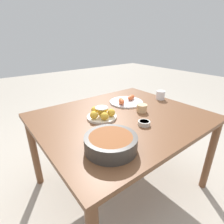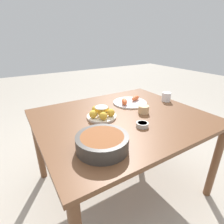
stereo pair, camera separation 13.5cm
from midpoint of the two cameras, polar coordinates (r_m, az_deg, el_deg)
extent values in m
plane|color=#B2A899|center=(1.80, 5.08, -22.50)|extent=(12.00, 12.00, 0.00)
cylinder|color=brown|center=(2.23, 10.15, -2.18)|extent=(0.06, 0.06, 0.69)
cylinder|color=brown|center=(1.77, -20.85, -10.82)|extent=(0.06, 0.06, 0.69)
cylinder|color=brown|center=(1.74, 32.66, -13.87)|extent=(0.06, 0.06, 0.69)
cube|color=brown|center=(1.39, 6.09, -1.90)|extent=(1.29, 1.09, 0.03)
cylinder|color=silver|center=(1.35, -0.54, -1.56)|extent=(0.23, 0.23, 0.02)
sphere|color=yellow|center=(1.30, -3.23, -0.79)|extent=(0.06, 0.06, 0.06)
sphere|color=yellow|center=(1.27, 0.18, -1.35)|extent=(0.06, 0.06, 0.06)
sphere|color=yellow|center=(1.32, 2.55, -0.28)|extent=(0.06, 0.06, 0.06)
sphere|color=yellow|center=(1.39, 0.52, 1.02)|extent=(0.06, 0.06, 0.06)
sphere|color=yellow|center=(1.38, -2.62, 0.77)|extent=(0.06, 0.06, 0.06)
ellipsoid|color=white|center=(1.32, -0.56, 1.51)|extent=(0.10, 0.10, 0.02)
sphere|color=yellow|center=(1.33, -0.55, -0.09)|extent=(0.06, 0.06, 0.06)
cylinder|color=#3D3833|center=(0.97, 0.85, -10.07)|extent=(0.29, 0.29, 0.08)
cylinder|color=brown|center=(0.95, 0.86, -8.26)|extent=(0.24, 0.24, 0.01)
cylinder|color=beige|center=(1.24, 12.95, -4.13)|extent=(0.09, 0.09, 0.03)
cylinder|color=#9E4C1E|center=(1.24, 13.00, -3.63)|extent=(0.07, 0.07, 0.01)
cylinder|color=silver|center=(1.66, 8.18, 3.02)|extent=(0.31, 0.31, 0.01)
ellipsoid|color=#E06033|center=(1.58, 6.51, 3.35)|extent=(0.10, 0.12, 0.05)
ellipsoid|color=#E06033|center=(1.70, 9.94, 4.44)|extent=(0.12, 0.09, 0.04)
cylinder|color=white|center=(1.79, 19.41, 4.65)|extent=(0.08, 0.08, 0.09)
cylinder|color=#DBB27F|center=(1.46, 12.89, 0.80)|extent=(0.09, 0.09, 0.06)
camera|label=1|loc=(0.07, -87.14, 1.23)|focal=28.00mm
camera|label=2|loc=(0.07, 92.86, -1.23)|focal=28.00mm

